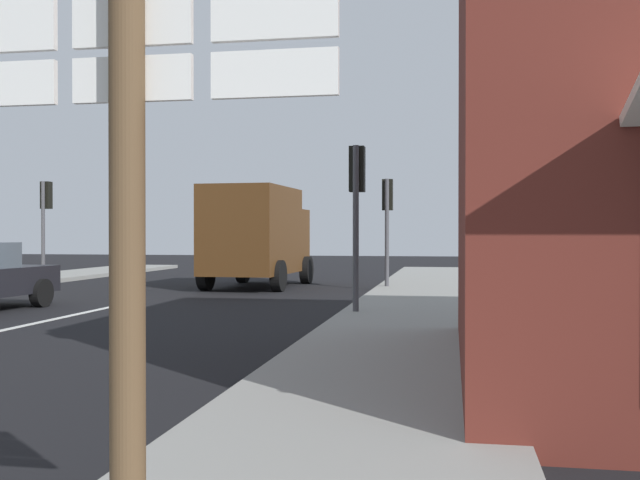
{
  "coord_description": "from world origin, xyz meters",
  "views": [
    {
      "loc": [
        7.57,
        -3.58,
        1.67
      ],
      "look_at": [
        5.02,
        10.64,
        1.53
      ],
      "focal_mm": 41.42,
      "sensor_mm": 36.0,
      "label": 1
    }
  ],
  "objects_px": {
    "traffic_light_near_right": "(357,191)",
    "traffic_light_far_left": "(45,208)",
    "delivery_truck": "(257,234)",
    "route_sign_post": "(129,148)",
    "traffic_light_far_right": "(387,208)"
  },
  "relations": [
    {
      "from": "route_sign_post",
      "to": "traffic_light_far_left",
      "type": "height_order",
      "value": "traffic_light_far_left"
    },
    {
      "from": "delivery_truck",
      "to": "traffic_light_far_left",
      "type": "xyz_separation_m",
      "value": [
        -7.36,
        0.47,
        0.85
      ]
    },
    {
      "from": "traffic_light_far_right",
      "to": "traffic_light_near_right",
      "type": "bearing_deg",
      "value": -90.0
    },
    {
      "from": "traffic_light_near_right",
      "to": "traffic_light_far_left",
      "type": "distance_m",
      "value": 13.93
    },
    {
      "from": "delivery_truck",
      "to": "traffic_light_far_left",
      "type": "bearing_deg",
      "value": 176.36
    },
    {
      "from": "route_sign_post",
      "to": "traffic_light_far_right",
      "type": "relative_size",
      "value": 0.99
    },
    {
      "from": "traffic_light_near_right",
      "to": "traffic_light_far_right",
      "type": "xyz_separation_m",
      "value": [
        0.0,
        6.94,
        -0.11
      ]
    },
    {
      "from": "delivery_truck",
      "to": "traffic_light_far_left",
      "type": "distance_m",
      "value": 7.43
    },
    {
      "from": "traffic_light_near_right",
      "to": "traffic_light_far_left",
      "type": "height_order",
      "value": "traffic_light_near_right"
    },
    {
      "from": "route_sign_post",
      "to": "traffic_light_far_left",
      "type": "bearing_deg",
      "value": 121.41
    },
    {
      "from": "delivery_truck",
      "to": "traffic_light_near_right",
      "type": "relative_size",
      "value": 1.5
    },
    {
      "from": "delivery_truck",
      "to": "route_sign_post",
      "type": "xyz_separation_m",
      "value": [
        4.67,
        -19.23,
        0.35
      ]
    },
    {
      "from": "traffic_light_near_right",
      "to": "traffic_light_far_right",
      "type": "relative_size",
      "value": 1.05
    },
    {
      "from": "route_sign_post",
      "to": "traffic_light_far_right",
      "type": "xyz_separation_m",
      "value": [
        -0.61,
        18.66,
        0.39
      ]
    },
    {
      "from": "traffic_light_far_left",
      "to": "traffic_light_far_right",
      "type": "height_order",
      "value": "traffic_light_far_left"
    }
  ]
}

